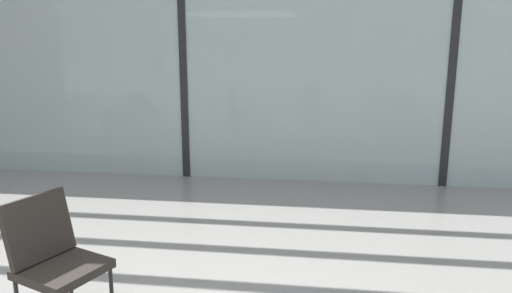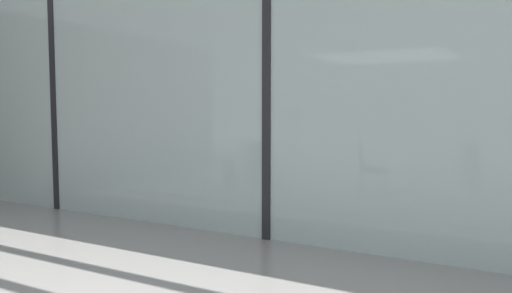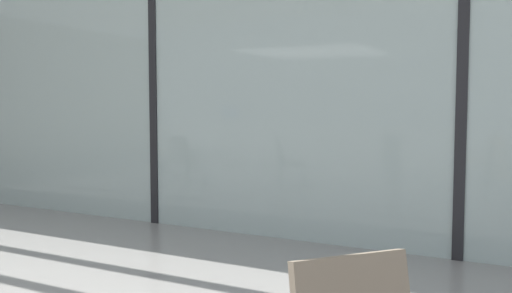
% 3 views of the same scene
% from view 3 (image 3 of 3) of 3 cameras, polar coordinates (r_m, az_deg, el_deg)
% --- Properties ---
extents(glass_curtain_wall, '(14.00, 0.08, 3.48)m').
position_cam_3_polar(glass_curtain_wall, '(6.78, -10.38, 6.83)').
color(glass_curtain_wall, '#A3B7B2').
rests_on(glass_curtain_wall, ground).
extents(window_mullion_1, '(0.10, 0.12, 3.48)m').
position_cam_3_polar(window_mullion_1, '(6.78, -10.38, 6.83)').
color(window_mullion_1, black).
rests_on(window_mullion_1, ground).
extents(window_mullion_2, '(0.10, 0.12, 3.48)m').
position_cam_3_polar(window_mullion_2, '(5.38, 20.66, 7.34)').
color(window_mullion_2, black).
rests_on(window_mullion_2, ground).
extents(parked_airplane, '(14.29, 4.22, 4.22)m').
position_cam_3_polar(parked_airplane, '(12.71, 2.49, 7.30)').
color(parked_airplane, silver).
rests_on(parked_airplane, ground).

